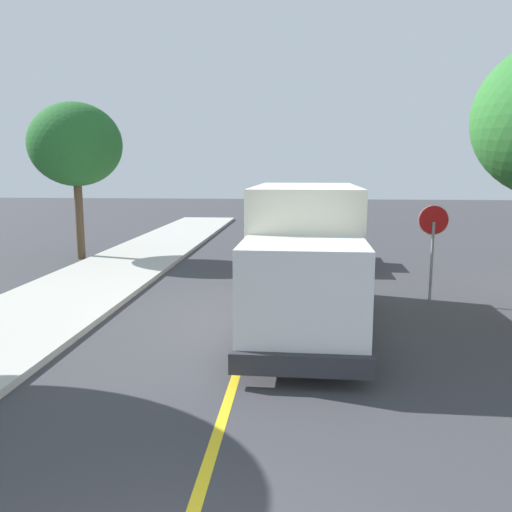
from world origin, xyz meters
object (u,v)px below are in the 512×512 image
parked_car_mid (311,225)px  parked_car_furthest (308,207)px  street_tree_down_block (75,145)px  stop_sign (433,235)px  parked_car_far (320,214)px  parked_car_near (330,244)px  box_truck (305,249)px

parked_car_mid → parked_car_furthest: size_ratio=1.01×
street_tree_down_block → parked_car_mid: bearing=34.5°
parked_car_mid → stop_sign: 12.85m
stop_sign → street_tree_down_block: street_tree_down_block is taller
parked_car_far → parked_car_furthest: (-0.71, 5.87, 0.00)m
parked_car_near → parked_car_far: size_ratio=0.99×
parked_car_near → street_tree_down_block: 10.61m
parked_car_mid → parked_car_furthest: (-0.04, 12.08, 0.00)m
box_truck → parked_car_furthest: box_truck is taller
parked_car_mid → street_tree_down_block: bearing=-145.5°
box_truck → stop_sign: box_truck is taller
parked_car_mid → stop_sign: bearing=-76.5°
parked_car_far → street_tree_down_block: 16.56m
parked_car_mid → parked_car_furthest: same height
parked_car_near → street_tree_down_block: street_tree_down_block is taller
stop_sign → street_tree_down_block: size_ratio=0.43×
parked_car_far → street_tree_down_block: bearing=-128.4°
parked_car_near → parked_car_furthest: size_ratio=1.00×
parked_car_far → parked_car_furthest: 5.91m
parked_car_furthest → parked_car_mid: bearing=-89.8°
parked_car_mid → street_tree_down_block: 11.95m
street_tree_down_block → stop_sign: bearing=-26.0°
parked_car_near → box_truck: bearing=-97.4°
stop_sign → street_tree_down_block: 13.99m
box_truck → parked_car_near: 7.89m
street_tree_down_block → box_truck: bearing=-42.8°
street_tree_down_block → parked_car_far: bearing=51.6°
box_truck → parked_car_far: (1.11, 20.89, -0.97)m
parked_car_furthest → street_tree_down_block: bearing=-116.7°
parked_car_furthest → street_tree_down_block: size_ratio=0.72×
box_truck → stop_sign: (3.42, 2.23, 0.09)m
box_truck → parked_car_furthest: size_ratio=1.63×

